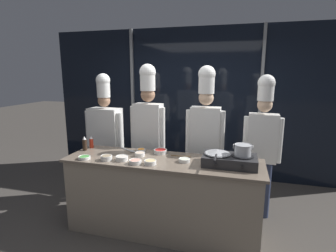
# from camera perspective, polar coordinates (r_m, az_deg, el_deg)

# --- Properties ---
(ground_plane) EXTENTS (24.00, 24.00, 0.00)m
(ground_plane) POSITION_cam_1_polar(r_m,az_deg,el_deg) (3.49, -1.19, -21.69)
(ground_plane) COLOR #47423D
(window_wall_back) EXTENTS (5.49, 0.09, 2.70)m
(window_wall_back) POSITION_cam_1_polar(r_m,az_deg,el_deg) (4.84, 5.42, 4.85)
(window_wall_back) COLOR black
(window_wall_back) RESTS_ON ground_plane
(demo_counter) EXTENTS (2.31, 0.67, 0.92)m
(demo_counter) POSITION_cam_1_polar(r_m,az_deg,el_deg) (3.26, -1.22, -14.92)
(demo_counter) COLOR gray
(demo_counter) RESTS_ON ground_plane
(portable_stove) EXTENTS (0.58, 0.36, 0.12)m
(portable_stove) POSITION_cam_1_polar(r_m,az_deg,el_deg) (2.96, 13.24, -7.24)
(portable_stove) COLOR #28282B
(portable_stove) RESTS_ON demo_counter
(frying_pan) EXTENTS (0.28, 0.49, 0.04)m
(frying_pan) POSITION_cam_1_polar(r_m,az_deg,el_deg) (2.93, 10.70, -5.59)
(frying_pan) COLOR #ADAFB5
(frying_pan) RESTS_ON portable_stove
(stock_pot) EXTENTS (0.21, 0.18, 0.12)m
(stock_pot) POSITION_cam_1_polar(r_m,az_deg,el_deg) (2.92, 15.98, -4.99)
(stock_pot) COLOR #B7BABF
(stock_pot) RESTS_ON portable_stove
(squeeze_bottle_chili) EXTENTS (0.05, 0.05, 0.16)m
(squeeze_bottle_chili) POSITION_cam_1_polar(r_m,az_deg,el_deg) (3.67, -16.35, -3.41)
(squeeze_bottle_chili) COLOR red
(squeeze_bottle_chili) RESTS_ON demo_counter
(squeeze_bottle_soy) EXTENTS (0.05, 0.05, 0.19)m
(squeeze_bottle_soy) POSITION_cam_1_polar(r_m,az_deg,el_deg) (3.58, -17.69, -3.68)
(squeeze_bottle_soy) COLOR #332319
(squeeze_bottle_soy) RESTS_ON demo_counter
(prep_bowl_mushrooms) EXTENTS (0.13, 0.13, 0.06)m
(prep_bowl_mushrooms) POSITION_cam_1_polar(r_m,az_deg,el_deg) (3.13, -13.25, -6.68)
(prep_bowl_mushrooms) COLOR white
(prep_bowl_mushrooms) RESTS_ON demo_counter
(prep_bowl_bean_sprouts) EXTENTS (0.13, 0.13, 0.04)m
(prep_bowl_bean_sprouts) POSITION_cam_1_polar(r_m,az_deg,el_deg) (3.00, 3.59, -7.38)
(prep_bowl_bean_sprouts) COLOR white
(prep_bowl_bean_sprouts) RESTS_ON demo_counter
(prep_bowl_shrimp) EXTENTS (0.14, 0.14, 0.05)m
(prep_bowl_shrimp) POSITION_cam_1_polar(r_m,az_deg,el_deg) (2.96, -7.12, -7.67)
(prep_bowl_shrimp) COLOR white
(prep_bowl_shrimp) RESTS_ON demo_counter
(prep_bowl_onion) EXTENTS (0.15, 0.15, 0.05)m
(prep_bowl_onion) POSITION_cam_1_polar(r_m,az_deg,el_deg) (3.09, -10.00, -6.86)
(prep_bowl_onion) COLOR white
(prep_bowl_onion) RESTS_ON demo_counter
(prep_bowl_chicken) EXTENTS (0.12, 0.12, 0.05)m
(prep_bowl_chicken) POSITION_cam_1_polar(r_m,az_deg,el_deg) (3.21, -6.14, -6.08)
(prep_bowl_chicken) COLOR white
(prep_bowl_chicken) RESTS_ON demo_counter
(prep_bowl_ginger) EXTENTS (0.14, 0.14, 0.05)m
(prep_bowl_ginger) POSITION_cam_1_polar(r_m,az_deg,el_deg) (2.93, -3.87, -7.81)
(prep_bowl_ginger) COLOR white
(prep_bowl_ginger) RESTS_ON demo_counter
(prep_bowl_scallions) EXTENTS (0.14, 0.14, 0.03)m
(prep_bowl_scallions) POSITION_cam_1_polar(r_m,az_deg,el_deg) (3.25, -17.73, -6.52)
(prep_bowl_scallions) COLOR white
(prep_bowl_scallions) RESTS_ON demo_counter
(prep_bowl_bell_pepper) EXTENTS (0.17, 0.17, 0.05)m
(prep_bowl_bell_pepper) POSITION_cam_1_polar(r_m,az_deg,el_deg) (3.30, -1.66, -5.47)
(prep_bowl_bell_pepper) COLOR white
(prep_bowl_bell_pepper) RESTS_ON demo_counter
(prep_bowl_carrots) EXTENTS (0.11, 0.11, 0.05)m
(prep_bowl_carrots) POSITION_cam_1_polar(r_m,az_deg,el_deg) (3.35, -5.88, -5.30)
(prep_bowl_carrots) COLOR white
(prep_bowl_carrots) RESTS_ON demo_counter
(serving_spoon_slotted) EXTENTS (0.26, 0.16, 0.02)m
(serving_spoon_slotted) POSITION_cam_1_polar(r_m,az_deg,el_deg) (3.43, -8.15, -5.32)
(serving_spoon_slotted) COLOR #B2B5BA
(serving_spoon_slotted) RESTS_ON demo_counter
(serving_spoon_solid) EXTENTS (0.25, 0.05, 0.02)m
(serving_spoon_solid) POSITION_cam_1_polar(r_m,az_deg,el_deg) (3.18, 3.68, -6.56)
(serving_spoon_solid) COLOR olive
(serving_spoon_solid) RESTS_ON demo_counter
(chef_head) EXTENTS (0.63, 0.28, 1.90)m
(chef_head) POSITION_cam_1_polar(r_m,az_deg,el_deg) (4.08, -13.49, -0.81)
(chef_head) COLOR #4C4C51
(chef_head) RESTS_ON ground_plane
(chef_sous) EXTENTS (0.51, 0.22, 2.03)m
(chef_sous) POSITION_cam_1_polar(r_m,az_deg,el_deg) (3.68, -4.31, 0.57)
(chef_sous) COLOR #4C4C51
(chef_sous) RESTS_ON ground_plane
(chef_line) EXTENTS (0.51, 0.22, 2.00)m
(chef_line) POSITION_cam_1_polar(r_m,az_deg,el_deg) (3.48, 8.11, -0.42)
(chef_line) COLOR #4C4C51
(chef_line) RESTS_ON ground_plane
(chef_pastry) EXTENTS (0.48, 0.21, 1.89)m
(chef_pastry) POSITION_cam_1_polar(r_m,az_deg,el_deg) (3.56, 19.91, -1.74)
(chef_pastry) COLOR #2D3856
(chef_pastry) RESTS_ON ground_plane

